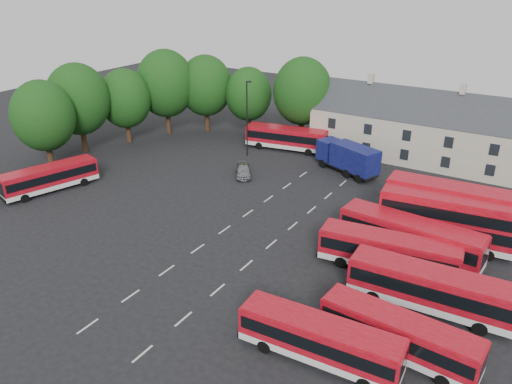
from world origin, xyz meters
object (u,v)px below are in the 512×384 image
Objects in this scene: bus_dd_south at (447,218)px; silver_car at (243,170)px; box_truck at (348,157)px; lamppost at (247,117)px; bus_west at (50,176)px; bus_row_a at (320,338)px.

bus_dd_south reaches higher than silver_car.
box_truck is 13.63m from lamppost.
bus_dd_south is 1.35× the size of box_truck.
bus_west is at bearing -171.59° from silver_car.
lamppost is (11.94, 20.63, 3.43)m from bus_west.
box_truck reaches higher than bus_west.
box_truck is at bearing 4.96° from lamppost.
silver_car is 0.44× the size of lamppost.
box_truck is 0.88× the size of lamppost.
bus_west is at bearing 164.06° from bus_row_a.
bus_dd_south is 23.93m from silver_car.
bus_row_a is 0.89× the size of bus_dd_south.
box_truck is at bearing -33.33° from bus_west.
silver_car is (-20.30, 22.57, -0.98)m from bus_row_a.
lamppost is (-26.83, 10.18, 2.50)m from bus_dd_south.
box_truck is at bearing 106.01° from bus_row_a.
bus_row_a is 31.55m from box_truck.
box_truck is (25.16, 21.78, 0.29)m from bus_west.
bus_row_a is at bearing -83.27° from silver_car.
lamppost is (-3.33, 6.07, 4.40)m from silver_car.
bus_west is 33.28m from box_truck.
bus_dd_south reaches higher than bus_row_a.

